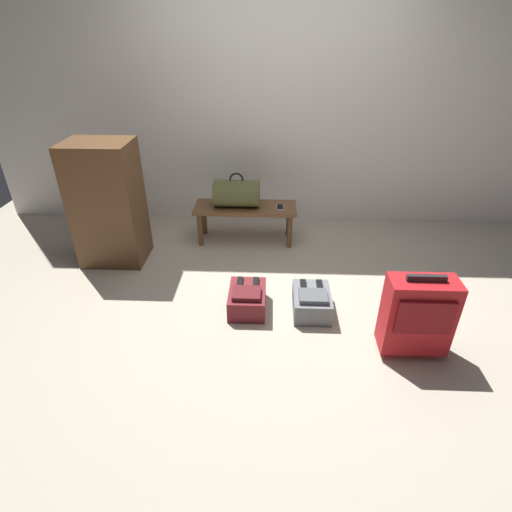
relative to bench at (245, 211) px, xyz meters
name	(u,v)px	position (x,y,z in m)	size (l,w,h in m)	color
ground_plane	(273,300)	(0.28, -1.03, -0.32)	(6.60, 6.60, 0.00)	#B2A893
back_wall	(277,86)	(0.28, 0.57, 1.08)	(6.00, 0.10, 2.80)	silver
bench	(245,211)	(0.00, 0.00, 0.00)	(1.00, 0.36, 0.38)	brown
duffel_bag_olive	(237,193)	(-0.08, 0.00, 0.19)	(0.44, 0.26, 0.34)	#51562D
cell_phone	(280,207)	(0.34, -0.02, 0.06)	(0.07, 0.14, 0.01)	silver
suitcase_upright_red	(418,315)	(1.21, -1.57, 0.00)	(0.43, 0.23, 0.61)	red
backpack_grey	(312,302)	(0.58, -1.16, -0.23)	(0.28, 0.38, 0.21)	slate
backpack_maroon	(247,299)	(0.09, -1.15, -0.23)	(0.28, 0.38, 0.21)	maroon
side_cabinet	(108,204)	(-1.19, -0.41, 0.23)	(0.56, 0.44, 1.10)	brown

